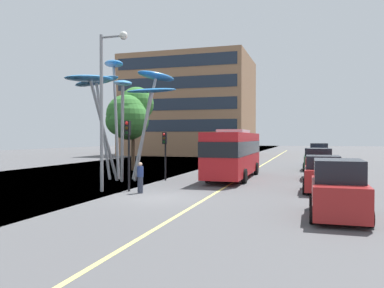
{
  "coord_description": "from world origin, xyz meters",
  "views": [
    {
      "loc": [
        6.98,
        -17.36,
        2.96
      ],
      "look_at": [
        -0.75,
        7.93,
        2.5
      ],
      "focal_mm": 35.8,
      "sensor_mm": 36.0,
      "label": 1
    }
  ],
  "objects_px": {
    "red_bus": "(234,152)",
    "car_parked_near": "(338,191)",
    "traffic_light_kerb_near": "(128,140)",
    "car_far_side": "(319,155)",
    "car_parked_far": "(319,164)",
    "car_side_street": "(315,160)",
    "traffic_light_kerb_far": "(165,146)",
    "pedestrian": "(140,178)",
    "car_parked_mid": "(323,175)",
    "leaf_sculpture": "(124,86)",
    "street_lamp": "(107,92)"
  },
  "relations": [
    {
      "from": "red_bus",
      "to": "car_parked_near",
      "type": "height_order",
      "value": "red_bus"
    },
    {
      "from": "traffic_light_kerb_near",
      "to": "car_far_side",
      "type": "bearing_deg",
      "value": 66.27
    },
    {
      "from": "car_parked_far",
      "to": "car_parked_near",
      "type": "bearing_deg",
      "value": -88.51
    },
    {
      "from": "car_side_street",
      "to": "car_parked_near",
      "type": "bearing_deg",
      "value": -88.6
    },
    {
      "from": "traffic_light_kerb_far",
      "to": "car_far_side",
      "type": "relative_size",
      "value": 0.84
    },
    {
      "from": "traffic_light_kerb_near",
      "to": "pedestrian",
      "type": "bearing_deg",
      "value": -21.7
    },
    {
      "from": "red_bus",
      "to": "car_side_street",
      "type": "xyz_separation_m",
      "value": [
        5.7,
        8.72,
        -0.97
      ]
    },
    {
      "from": "car_far_side",
      "to": "car_parked_mid",
      "type": "bearing_deg",
      "value": -90.81
    },
    {
      "from": "red_bus",
      "to": "pedestrian",
      "type": "height_order",
      "value": "red_bus"
    },
    {
      "from": "traffic_light_kerb_far",
      "to": "car_parked_mid",
      "type": "relative_size",
      "value": 0.85
    },
    {
      "from": "car_parked_near",
      "to": "car_side_street",
      "type": "xyz_separation_m",
      "value": [
        -0.51,
        21.01,
        -0.05
      ]
    },
    {
      "from": "leaf_sculpture",
      "to": "traffic_light_kerb_far",
      "type": "distance_m",
      "value": 4.98
    },
    {
      "from": "red_bus",
      "to": "leaf_sculpture",
      "type": "bearing_deg",
      "value": -153.74
    },
    {
      "from": "car_side_street",
      "to": "street_lamp",
      "type": "relative_size",
      "value": 0.46
    },
    {
      "from": "red_bus",
      "to": "pedestrian",
      "type": "distance_m",
      "value": 9.4
    },
    {
      "from": "red_bus",
      "to": "car_parked_far",
      "type": "bearing_deg",
      "value": 12.64
    },
    {
      "from": "street_lamp",
      "to": "car_side_street",
      "type": "bearing_deg",
      "value": 57.78
    },
    {
      "from": "car_parked_near",
      "to": "car_parked_far",
      "type": "bearing_deg",
      "value": 91.49
    },
    {
      "from": "car_parked_near",
      "to": "car_parked_mid",
      "type": "bearing_deg",
      "value": 92.6
    },
    {
      "from": "red_bus",
      "to": "car_parked_mid",
      "type": "xyz_separation_m",
      "value": [
        5.9,
        -5.45,
        -0.99
      ]
    },
    {
      "from": "car_parked_far",
      "to": "street_lamp",
      "type": "distance_m",
      "value": 15.65
    },
    {
      "from": "street_lamp",
      "to": "car_parked_far",
      "type": "bearing_deg",
      "value": 42.0
    },
    {
      "from": "leaf_sculpture",
      "to": "car_parked_near",
      "type": "distance_m",
      "value": 16.82
    },
    {
      "from": "car_parked_near",
      "to": "car_far_side",
      "type": "height_order",
      "value": "car_far_side"
    },
    {
      "from": "street_lamp",
      "to": "pedestrian",
      "type": "height_order",
      "value": "street_lamp"
    },
    {
      "from": "red_bus",
      "to": "traffic_light_kerb_far",
      "type": "distance_m",
      "value": 5.12
    },
    {
      "from": "car_parked_near",
      "to": "traffic_light_kerb_far",
      "type": "bearing_deg",
      "value": 137.85
    },
    {
      "from": "traffic_light_kerb_near",
      "to": "car_parked_mid",
      "type": "relative_size",
      "value": 1.0
    },
    {
      "from": "red_bus",
      "to": "car_side_street",
      "type": "distance_m",
      "value": 10.47
    },
    {
      "from": "car_parked_near",
      "to": "car_parked_far",
      "type": "relative_size",
      "value": 0.96
    },
    {
      "from": "leaf_sculpture",
      "to": "car_parked_far",
      "type": "height_order",
      "value": "leaf_sculpture"
    },
    {
      "from": "car_parked_mid",
      "to": "car_side_street",
      "type": "bearing_deg",
      "value": 90.82
    },
    {
      "from": "car_parked_mid",
      "to": "car_far_side",
      "type": "xyz_separation_m",
      "value": [
        0.29,
        20.86,
        0.16
      ]
    },
    {
      "from": "car_parked_near",
      "to": "car_parked_mid",
      "type": "xyz_separation_m",
      "value": [
        -0.31,
        6.84,
        -0.07
      ]
    },
    {
      "from": "red_bus",
      "to": "traffic_light_kerb_near",
      "type": "xyz_separation_m",
      "value": [
        -4.25,
        -8.35,
        0.88
      ]
    },
    {
      "from": "traffic_light_kerb_near",
      "to": "car_side_street",
      "type": "xyz_separation_m",
      "value": [
        9.95,
        17.08,
        -1.85
      ]
    },
    {
      "from": "red_bus",
      "to": "pedestrian",
      "type": "xyz_separation_m",
      "value": [
        -3.37,
        -8.7,
        -1.09
      ]
    },
    {
      "from": "car_far_side",
      "to": "pedestrian",
      "type": "relative_size",
      "value": 2.38
    },
    {
      "from": "traffic_light_kerb_far",
      "to": "car_parked_far",
      "type": "height_order",
      "value": "traffic_light_kerb_far"
    },
    {
      "from": "car_parked_near",
      "to": "car_far_side",
      "type": "distance_m",
      "value": 27.7
    },
    {
      "from": "traffic_light_kerb_far",
      "to": "car_side_street",
      "type": "bearing_deg",
      "value": 49.28
    },
    {
      "from": "leaf_sculpture",
      "to": "car_parked_mid",
      "type": "xyz_separation_m",
      "value": [
        12.91,
        -1.99,
        -5.57
      ]
    },
    {
      "from": "traffic_light_kerb_near",
      "to": "car_far_side",
      "type": "xyz_separation_m",
      "value": [
        10.45,
        23.77,
        -1.71
      ]
    },
    {
      "from": "red_bus",
      "to": "street_lamp",
      "type": "xyz_separation_m",
      "value": [
        -5.31,
        -8.75,
        3.48
      ]
    },
    {
      "from": "car_side_street",
      "to": "street_lamp",
      "type": "bearing_deg",
      "value": -122.22
    },
    {
      "from": "car_side_street",
      "to": "street_lamp",
      "type": "height_order",
      "value": "street_lamp"
    },
    {
      "from": "red_bus",
      "to": "traffic_light_kerb_near",
      "type": "relative_size",
      "value": 2.73
    },
    {
      "from": "car_parked_far",
      "to": "pedestrian",
      "type": "xyz_separation_m",
      "value": [
        -9.23,
        -10.02,
        -0.21
      ]
    },
    {
      "from": "leaf_sculpture",
      "to": "traffic_light_kerb_near",
      "type": "height_order",
      "value": "leaf_sculpture"
    },
    {
      "from": "car_parked_near",
      "to": "car_side_street",
      "type": "relative_size",
      "value": 1.02
    }
  ]
}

